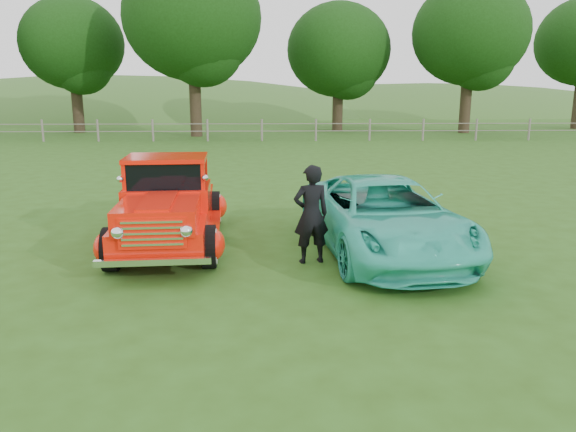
{
  "coord_description": "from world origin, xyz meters",
  "views": [
    {
      "loc": [
        0.53,
        -9.31,
        3.13
      ],
      "look_at": [
        0.84,
        1.2,
        0.64
      ],
      "focal_mm": 35.0,
      "sensor_mm": 36.0,
      "label": 1
    }
  ],
  "objects_px": {
    "tree_near_west": "(192,18)",
    "tree_near_east": "(339,50)",
    "tree_mid_east": "(471,33)",
    "teal_sedan": "(384,217)",
    "man": "(311,214)",
    "tree_mid_west": "(72,44)",
    "red_pickup": "(169,206)"
  },
  "relations": [
    {
      "from": "teal_sedan",
      "to": "man",
      "type": "relative_size",
      "value": 2.86
    },
    {
      "from": "tree_near_east",
      "to": "red_pickup",
      "type": "distance_m",
      "value": 28.61
    },
    {
      "from": "tree_near_west",
      "to": "tree_near_east",
      "type": "height_order",
      "value": "tree_near_west"
    },
    {
      "from": "tree_near_west",
      "to": "man",
      "type": "xyz_separation_m",
      "value": [
        5.22,
        -24.71,
        -5.92
      ]
    },
    {
      "from": "teal_sedan",
      "to": "red_pickup",
      "type": "bearing_deg",
      "value": 163.44
    },
    {
      "from": "tree_near_west",
      "to": "tree_mid_east",
      "type": "height_order",
      "value": "tree_near_west"
    },
    {
      "from": "tree_mid_east",
      "to": "man",
      "type": "xyz_separation_m",
      "value": [
        -11.78,
        -26.71,
        -5.29
      ]
    },
    {
      "from": "tree_near_east",
      "to": "red_pickup",
      "type": "bearing_deg",
      "value": -103.28
    },
    {
      "from": "teal_sedan",
      "to": "man",
      "type": "xyz_separation_m",
      "value": [
        -1.41,
        -0.52,
        0.18
      ]
    },
    {
      "from": "tree_near_west",
      "to": "teal_sedan",
      "type": "relative_size",
      "value": 2.06
    },
    {
      "from": "tree_near_east",
      "to": "tree_near_west",
      "type": "bearing_deg",
      "value": -156.04
    },
    {
      "from": "red_pickup",
      "to": "teal_sedan",
      "type": "height_order",
      "value": "red_pickup"
    },
    {
      "from": "tree_near_east",
      "to": "tree_mid_east",
      "type": "bearing_deg",
      "value": -14.04
    },
    {
      "from": "red_pickup",
      "to": "man",
      "type": "relative_size",
      "value": 2.88
    },
    {
      "from": "tree_near_west",
      "to": "tree_mid_east",
      "type": "bearing_deg",
      "value": 6.71
    },
    {
      "from": "teal_sedan",
      "to": "tree_near_east",
      "type": "bearing_deg",
      "value": 77.99
    },
    {
      "from": "tree_near_west",
      "to": "tree_mid_east",
      "type": "distance_m",
      "value": 17.13
    },
    {
      "from": "tree_mid_east",
      "to": "tree_near_west",
      "type": "bearing_deg",
      "value": -173.29
    },
    {
      "from": "tree_near_east",
      "to": "man",
      "type": "relative_size",
      "value": 4.72
    },
    {
      "from": "tree_near_east",
      "to": "red_pickup",
      "type": "height_order",
      "value": "tree_near_east"
    },
    {
      "from": "tree_near_west",
      "to": "tree_near_east",
      "type": "xyz_separation_m",
      "value": [
        9.0,
        4.0,
        -1.55
      ]
    },
    {
      "from": "tree_mid_east",
      "to": "tree_near_east",
      "type": "bearing_deg",
      "value": 165.96
    },
    {
      "from": "tree_near_west",
      "to": "tree_mid_east",
      "type": "xyz_separation_m",
      "value": [
        17.0,
        2.0,
        -0.62
      ]
    },
    {
      "from": "tree_mid_east",
      "to": "red_pickup",
      "type": "bearing_deg",
      "value": -119.6
    },
    {
      "from": "tree_mid_west",
      "to": "tree_mid_east",
      "type": "xyz_separation_m",
      "value": [
        25.0,
        -1.0,
        0.62
      ]
    },
    {
      "from": "tree_mid_east",
      "to": "teal_sedan",
      "type": "bearing_deg",
      "value": -111.62
    },
    {
      "from": "tree_mid_west",
      "to": "man",
      "type": "relative_size",
      "value": 4.8
    },
    {
      "from": "tree_mid_east",
      "to": "teal_sedan",
      "type": "height_order",
      "value": "tree_mid_east"
    },
    {
      "from": "tree_mid_west",
      "to": "man",
      "type": "distance_m",
      "value": 31.05
    },
    {
      "from": "tree_mid_east",
      "to": "man",
      "type": "relative_size",
      "value": 5.35
    },
    {
      "from": "red_pickup",
      "to": "teal_sedan",
      "type": "distance_m",
      "value": 4.17
    },
    {
      "from": "tree_mid_east",
      "to": "red_pickup",
      "type": "xyz_separation_m",
      "value": [
        -14.49,
        -25.51,
        -5.38
      ]
    }
  ]
}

